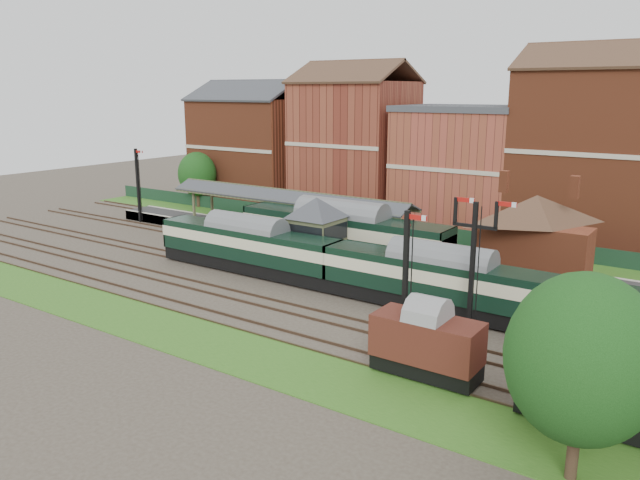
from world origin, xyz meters
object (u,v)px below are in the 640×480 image
Objects in this scene: semaphore_bracket at (473,260)px; goods_van_a at (427,342)px; signal_box at (317,233)px; dmu_train at (441,280)px; platform_railcar at (342,233)px.

semaphore_bracket reaches higher than goods_van_a.
dmu_train is at bearing -15.14° from signal_box.
signal_box is 0.32× the size of platform_railcar.
platform_railcar is at bearing 151.01° from dmu_train.
dmu_train is (-3.02, 2.50, -2.40)m from semaphore_bracket.
dmu_train reaches higher than goods_van_a.
platform_railcar is (0.28, 3.25, -0.64)m from signal_box.
signal_box is 3.32m from platform_railcar.
signal_box is at bearing -94.98° from platform_railcar.
signal_box is 19.64m from goods_van_a.
signal_box is 12.48m from dmu_train.
goods_van_a is (0.26, -6.50, -2.75)m from semaphore_bracket.
goods_van_a is at bearing -45.91° from platform_railcar.
signal_box is 16.16m from semaphore_bracket.
semaphore_bracket is 0.43× the size of platform_railcar.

